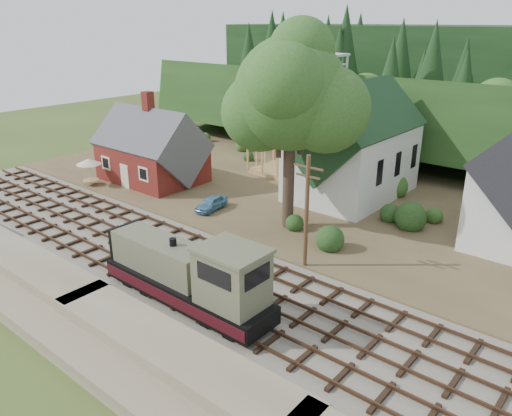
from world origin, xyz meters
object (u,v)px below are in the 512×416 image
Objects in this scene: car_green at (152,166)px; locomotive at (191,276)px; patio_set at (89,163)px; car_blue at (211,203)px.

locomotive is at bearing -114.40° from car_green.
locomotive reaches higher than car_green.
patio_set is at bearing -179.90° from car_green.
car_blue is at bearing -97.12° from car_green.
car_blue is 14.55m from patio_set.
patio_set reaches higher than car_green.
patio_set is (-14.18, -2.80, 1.71)m from car_blue.
car_green is at bearing 80.28° from patio_set.
car_green is at bearing 153.86° from car_blue.
patio_set is at bearing -178.01° from car_blue.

